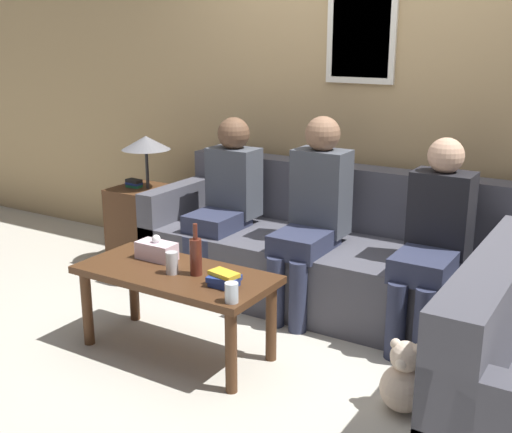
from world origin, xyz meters
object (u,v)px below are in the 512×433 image
Objects in this scene: person_left at (225,196)px; wine_bottle at (196,256)px; drinking_glass at (232,293)px; coffee_table at (176,284)px; teddy_bear at (404,381)px; person_right at (434,235)px; couch_main at (327,257)px; person_middle at (313,209)px.

wine_bottle is at bearing -64.28° from person_left.
wine_bottle is at bearing 150.64° from drinking_glass.
wine_bottle is 0.24× the size of person_left.
teddy_bear is (1.27, 0.10, -0.25)m from coffee_table.
person_right reaches higher than wine_bottle.
couch_main is 1.34m from teddy_bear.
person_left is 3.31× the size of teddy_bear.
drinking_glass is 0.28× the size of teddy_bear.
person_middle reaches higher than drinking_glass.
wine_bottle reaches higher than coffee_table.
wine_bottle is 0.92m from person_middle.
person_middle is at bearing -5.15° from person_left.
wine_bottle is at bearing -103.35° from couch_main.
wine_bottle is at bearing 7.75° from coffee_table.
couch_main is at bearing 164.70° from person_right.
couch_main is at bearing 70.64° from coffee_table.
coffee_table is 0.94× the size of person_left.
teddy_bear is at bearing 4.08° from wine_bottle.
drinking_glass is (0.36, -0.20, -0.06)m from wine_bottle.
person_middle is (0.24, 0.88, 0.09)m from wine_bottle.
person_left reaches higher than teddy_bear.
couch_main is 2.05× the size of person_left.
person_left reaches higher than coffee_table.
couch_main is at bearing 94.78° from drinking_glass.
couch_main is 0.42m from person_middle.
drinking_glass is at bearing -83.73° from person_middle.
drinking_glass is 0.08× the size of person_right.
person_middle is 1.31m from teddy_bear.
drinking_glass reaches higher than teddy_bear.
wine_bottle is 1.22m from teddy_bear.
person_middle is (0.37, 0.90, 0.27)m from coffee_table.
person_middle is 3.48× the size of teddy_bear.
person_right is (0.76, -0.01, -0.04)m from person_middle.
couch_main is 6.79× the size of teddy_bear.
wine_bottle reaches higher than teddy_bear.
drinking_glass is 0.08× the size of person_middle.
wine_bottle is (0.13, 0.02, 0.18)m from coffee_table.
person_left is at bearing 151.53° from teddy_bear.
person_left is at bearing 177.21° from person_right.
person_left is (-0.46, 0.95, 0.06)m from wine_bottle.
teddy_bear is at bearing 20.22° from drinking_glass.
person_right is at bearing -2.79° from person_left.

